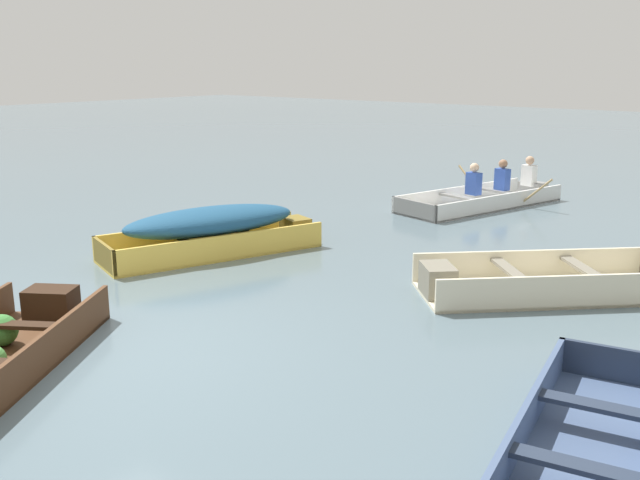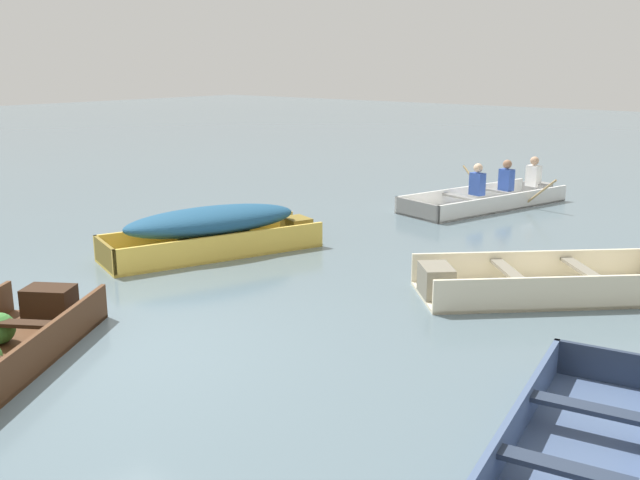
{
  "view_description": "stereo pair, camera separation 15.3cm",
  "coord_description": "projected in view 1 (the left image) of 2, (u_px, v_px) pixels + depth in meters",
  "views": [
    {
      "loc": [
        5.9,
        -3.92,
        2.84
      ],
      "look_at": [
        -0.26,
        3.82,
        0.35
      ],
      "focal_mm": 40.0,
      "sensor_mm": 36.0,
      "label": 1
    },
    {
      "loc": [
        6.02,
        -3.82,
        2.84
      ],
      "look_at": [
        -0.26,
        3.82,
        0.35
      ],
      "focal_mm": 40.0,
      "sensor_mm": 36.0,
      "label": 2
    }
  ],
  "objects": [
    {
      "name": "ground_plane",
      "position": [
        106.0,
        349.0,
        7.23
      ],
      "size": [
        80.0,
        80.0,
        0.0
      ],
      "primitive_type": "plane",
      "color": "slate"
    },
    {
      "name": "rowboat_white_with_crew",
      "position": [
        488.0,
        196.0,
        14.42
      ],
      "size": [
        2.36,
        3.9,
        0.9
      ],
      "color": "white",
      "rests_on": "ground"
    },
    {
      "name": "skiff_yellow_mid_moored",
      "position": [
        213.0,
        227.0,
        10.72
      ],
      "size": [
        2.03,
        3.44,
        0.72
      ],
      "color": "#E5BC47",
      "rests_on": "ground"
    },
    {
      "name": "skiff_slate_blue_near_moored",
      "position": [
        584.0,
        462.0,
        4.98
      ],
      "size": [
        1.52,
        3.26,
        0.36
      ],
      "color": "#475B7F",
      "rests_on": "ground"
    },
    {
      "name": "skiff_cream_far_moored",
      "position": [
        534.0,
        283.0,
        8.9
      ],
      "size": [
        3.1,
        3.06,
        0.41
      ],
      "color": "beige",
      "rests_on": "ground"
    }
  ]
}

